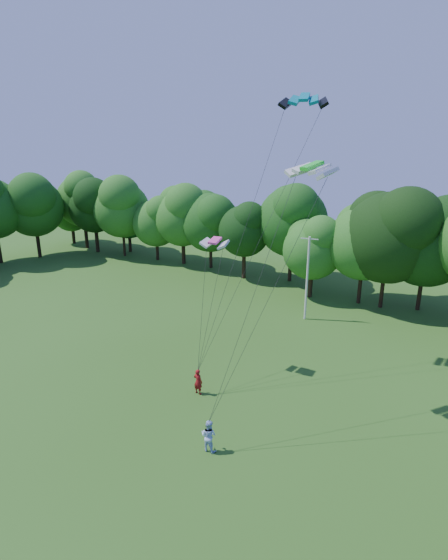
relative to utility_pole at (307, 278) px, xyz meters
The scene contains 9 objects.
ground 28.93m from the utility_pole, 89.00° to the right, with size 160.00×160.00×0.00m, color #2B5417.
utility_pole is the anchor object (origin of this frame).
kite_flyer_left 16.22m from the utility_pole, 93.42° to the right, with size 0.66×0.43×1.80m, color maroon.
kite_flyer_right 20.54m from the utility_pole, 81.91° to the right, with size 0.91×0.71×1.87m, color #B2C9F8.
kite_teal 16.58m from the utility_pole, 75.49° to the right, with size 3.40×2.23×0.70m.
kite_green 18.15m from the utility_pole, 68.82° to the right, with size 3.18×2.32×0.51m.
kite_pink 13.37m from the utility_pole, 100.18° to the right, with size 2.06×1.14×0.40m.
tree_back_west 34.28m from the utility_pole, 162.87° to the left, with size 7.31×7.31×10.63m.
tree_back_center 10.03m from the utility_pole, 53.51° to the left, with size 9.78×9.78×14.23m.
Camera 1 is at (13.92, -7.78, 16.30)m, focal length 28.00 mm.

